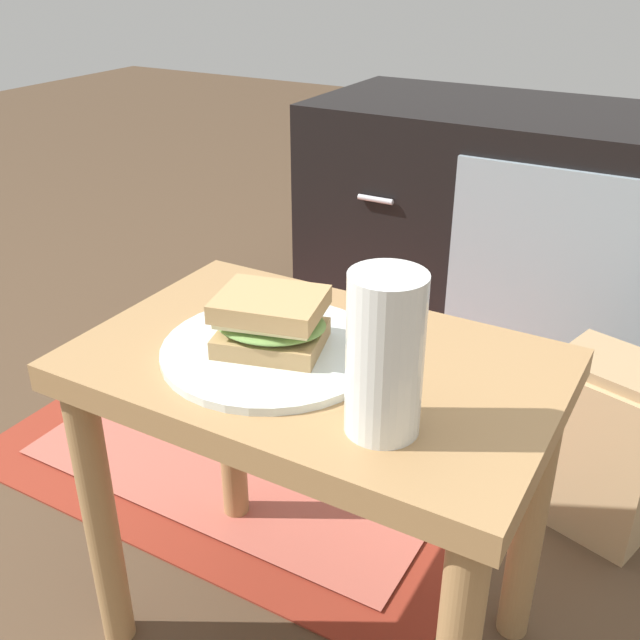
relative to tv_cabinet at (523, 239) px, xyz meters
name	(u,v)px	position (x,y,z in m)	size (l,w,h in m)	color
ground_plane	(317,630)	(0.00, -0.95, -0.29)	(8.00, 8.00, 0.00)	#4C3826
side_table	(316,421)	(0.00, -0.95, 0.08)	(0.56, 0.36, 0.46)	#A37A4C
tv_cabinet	(523,239)	(0.00, 0.00, 0.00)	(0.96, 0.46, 0.58)	black
area_rug	(282,422)	(-0.32, -0.54, -0.29)	(0.95, 0.83, 0.01)	maroon
plate	(272,350)	(-0.04, -0.97, 0.17)	(0.26, 0.26, 0.01)	silver
sandwich_front	(271,321)	(-0.04, -0.97, 0.21)	(0.15, 0.13, 0.07)	tan
beer_glass	(385,359)	(0.13, -1.04, 0.25)	(0.08, 0.08, 0.17)	silver
paper_bag	(605,445)	(0.30, -0.51, -0.14)	(0.22, 0.19, 0.31)	tan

